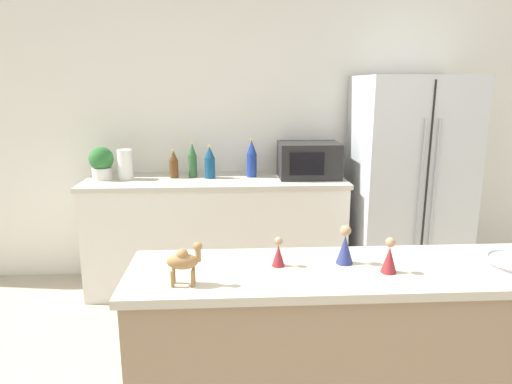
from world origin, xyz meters
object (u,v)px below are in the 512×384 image
Objects in this scene: paper_towel_roll at (125,165)px; back_bottle_2 at (174,164)px; refrigerator at (407,185)px; back_bottle_1 at (210,163)px; wise_man_figurine_purple at (345,247)px; camel_figurine at (184,260)px; wise_man_figurine_blue at (389,257)px; back_bottle_0 at (252,159)px; back_bottle_3 at (193,160)px; wise_man_figurine_crimson at (278,254)px; potted_plant at (102,163)px; microwave at (309,160)px.

paper_towel_roll reaches higher than back_bottle_2.
refrigerator is 7.52× the size of back_bottle_2.
wise_man_figurine_purple is (0.64, -1.85, -0.05)m from back_bottle_1.
camel_figurine is (0.65, -2.01, -0.02)m from paper_towel_roll.
wise_man_figurine_purple is at bearing 145.65° from wise_man_figurine_blue.
back_bottle_1 is at bearing 109.01° from wise_man_figurine_purple.
back_bottle_0 is 1.08× the size of back_bottle_3.
wise_man_figurine_purple is (0.93, -1.88, -0.03)m from back_bottle_2.
camel_figurine is at bearing -155.99° from wise_man_figurine_crimson.
wise_man_figurine_purple is (1.30, -1.83, -0.04)m from paper_towel_roll.
wise_man_figurine_crimson is at bearing -75.38° from back_bottle_3.
wise_man_figurine_crimson is at bearing -79.11° from back_bottle_1.
camel_figurine reaches higher than wise_man_figurine_purple.
back_bottle_0 reaches higher than wise_man_figurine_blue.
back_bottle_2 is 2.25m from wise_man_figurine_blue.
back_bottle_1 is 1.59× the size of wise_man_figurine_purple.
refrigerator is 1.27m from back_bottle_0.
potted_plant is 2.37m from wise_man_figurine_purple.
wise_man_figurine_blue is at bearing -49.93° from potted_plant.
refrigerator is at bearing -4.15° from back_bottle_2.
back_bottle_0 is 0.34m from back_bottle_1.
microwave is at bearing -3.58° from back_bottle_3.
back_bottle_1 is (-1.58, 0.11, 0.18)m from refrigerator.
back_bottle_0 is at bearing 0.36° from back_bottle_2.
wise_man_figurine_crimson is 0.75× the size of wise_man_figurine_purple.
back_bottle_3 is at bearing 104.62° from wise_man_figurine_crimson.
back_bottle_3 reaches higher than back_bottle_2.
camel_figurine is (-0.35, -2.06, -0.04)m from back_bottle_0.
back_bottle_1 is 0.15m from back_bottle_3.
camel_figurine is at bearing -67.41° from potted_plant.
back_bottle_3 is 2.28× the size of wise_man_figurine_crimson.
wise_man_figurine_purple is at bearing -63.74° from back_bottle_2.
back_bottle_1 is at bearing 1.35° from paper_towel_roll.
back_bottle_1 is at bearing -174.23° from back_bottle_0.
back_bottle_2 is at bearing 108.91° from wise_man_figurine_crimson.
back_bottle_3 is at bearing 114.90° from wise_man_figurine_blue.
microwave is at bearing 89.81° from wise_man_figurine_blue.
refrigerator is 2.44m from potted_plant.
back_bottle_0 is 2.47× the size of wise_man_figurine_crimson.
potted_plant is 1.56× the size of wise_man_figurine_purple.
wise_man_figurine_crimson is 0.28m from wise_man_figurine_purple.
refrigerator is 6.65× the size of potted_plant.
back_bottle_2 is at bearing 178.01° from microwave.
wise_man_figurine_purple is (0.28, 0.01, 0.02)m from wise_man_figurine_crimson.
refrigerator reaches higher than back_bottle_2.
back_bottle_0 reaches higher than camel_figurine.
camel_figurine is at bearing -71.93° from paper_towel_roll.
paper_towel_roll is 2.42m from wise_man_figurine_blue.
back_bottle_0 is (1.00, 0.05, 0.03)m from paper_towel_roll.
back_bottle_0 is (-1.24, 0.14, 0.20)m from refrigerator.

